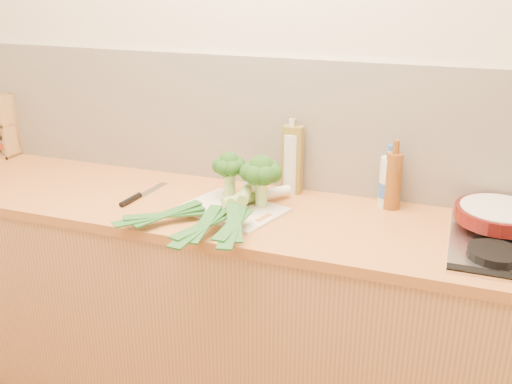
# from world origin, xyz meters

# --- Properties ---
(room_shell) EXTENTS (3.50, 3.50, 3.50)m
(room_shell) POSITION_xyz_m (0.00, 1.49, 1.17)
(room_shell) COLOR beige
(room_shell) RESTS_ON ground
(counter) EXTENTS (3.20, 0.62, 0.90)m
(counter) POSITION_xyz_m (0.00, 1.20, 0.45)
(counter) COLOR tan
(counter) RESTS_ON ground
(chopping_board) EXTENTS (0.43, 0.37, 0.01)m
(chopping_board) POSITION_xyz_m (-0.06, 1.17, 0.91)
(chopping_board) COLOR beige
(chopping_board) RESTS_ON counter
(broccoli_left) EXTENTS (0.13, 0.13, 0.19)m
(broccoli_left) POSITION_xyz_m (-0.12, 1.27, 1.04)
(broccoli_left) COLOR #A3CB76
(broccoli_left) RESTS_ON chopping_board
(broccoli_right) EXTENTS (0.16, 0.16, 0.20)m
(broccoli_right) POSITION_xyz_m (0.03, 1.23, 1.05)
(broccoli_right) COLOR #A3CB76
(broccoli_right) RESTS_ON chopping_board
(leek_front) EXTENTS (0.51, 0.57, 0.04)m
(leek_front) POSITION_xyz_m (-0.09, 1.17, 0.93)
(leek_front) COLOR white
(leek_front) RESTS_ON chopping_board
(leek_mid) EXTENTS (0.12, 0.63, 0.04)m
(leek_mid) POSITION_xyz_m (-0.05, 1.10, 0.95)
(leek_mid) COLOR white
(leek_mid) RESTS_ON chopping_board
(leek_back) EXTENTS (0.19, 0.60, 0.04)m
(leek_back) POSITION_xyz_m (0.00, 1.09, 0.97)
(leek_back) COLOR white
(leek_back) RESTS_ON chopping_board
(chefs_knife) EXTENTS (0.06, 0.30, 0.02)m
(chefs_knife) POSITION_xyz_m (-0.47, 1.15, 0.91)
(chefs_knife) COLOR silver
(chefs_knife) RESTS_ON counter
(skillet) EXTENTS (0.44, 0.30, 0.05)m
(skillet) POSITION_xyz_m (0.89, 1.32, 0.96)
(skillet) COLOR #4E0F0D
(skillet) RESTS_ON gas_hob
(oil_tin) EXTENTS (0.08, 0.05, 0.31)m
(oil_tin) POSITION_xyz_m (0.10, 1.44, 1.04)
(oil_tin) COLOR olive
(oil_tin) RESTS_ON counter
(glass_bottle) EXTENTS (0.07, 0.07, 0.31)m
(glass_bottle) POSITION_xyz_m (0.09, 1.44, 1.03)
(glass_bottle) COLOR silver
(glass_bottle) RESTS_ON counter
(amber_bottle) EXTENTS (0.06, 0.06, 0.27)m
(amber_bottle) POSITION_xyz_m (0.50, 1.41, 1.02)
(amber_bottle) COLOR brown
(amber_bottle) RESTS_ON counter
(water_bottle) EXTENTS (0.08, 0.08, 0.23)m
(water_bottle) POSITION_xyz_m (0.49, 1.42, 0.99)
(water_bottle) COLOR silver
(water_bottle) RESTS_ON counter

